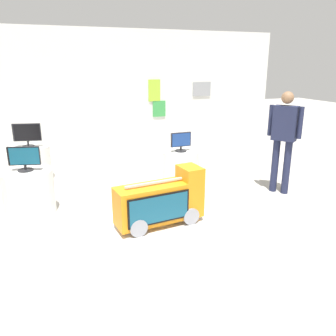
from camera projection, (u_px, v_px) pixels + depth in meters
name	position (u px, v px, depth m)	size (l,w,h in m)	color
ground_plane	(130.00, 250.00, 4.11)	(30.00, 30.00, 0.00)	#B2ADA3
back_wall_display	(79.00, 93.00, 8.03)	(10.28, 0.13, 2.95)	silver
main_display_pedestal	(160.00, 234.00, 4.21)	(1.53, 1.53, 0.27)	silver
novelty_firetruck_tv	(161.00, 203.00, 4.09)	(1.11, 0.49, 0.68)	gray
display_pedestal_left_rear	(181.00, 169.00, 6.13)	(0.65, 0.65, 0.67)	silver
tv_on_left_rear	(181.00, 141.00, 5.97)	(0.37, 0.20, 0.34)	black
display_pedestal_center_rear	(29.00, 192.00, 5.04)	(0.74, 0.74, 0.67)	silver
tv_on_center_rear	(24.00, 158.00, 4.88)	(0.44, 0.22, 0.36)	black
display_pedestal_right_rear	(31.00, 164.00, 6.47)	(0.74, 0.74, 0.67)	silver
tv_on_right_rear	(27.00, 134.00, 6.30)	(0.50, 0.21, 0.43)	black
shopper_browsing_near_truck	(284.00, 135.00, 5.68)	(0.39, 0.46, 1.73)	#1E233F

